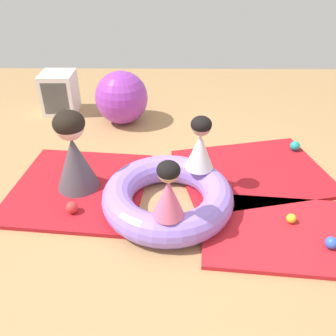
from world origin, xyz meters
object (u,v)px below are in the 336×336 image
(child_in_white, at_px, (200,144))
(play_ball_red, at_px, (72,207))
(adult_seated, at_px, (74,152))
(play_ball_blue, at_px, (331,243))
(exercise_ball_large, at_px, (122,98))
(storage_cube, at_px, (59,94))
(inflatable_cushion, at_px, (168,196))
(play_ball_teal, at_px, (295,146))
(play_ball_yellow, at_px, (291,218))
(child_in_pink, at_px, (168,190))

(child_in_white, bearing_deg, play_ball_red, 153.12)
(adult_seated, xyz_separation_m, play_ball_blue, (2.18, -0.81, -0.34))
(exercise_ball_large, relative_size, storage_cube, 1.22)
(inflatable_cushion, distance_m, play_ball_blue, 1.40)
(child_in_white, xyz_separation_m, adult_seated, (-1.17, 0.01, -0.10))
(play_ball_teal, distance_m, exercise_ball_large, 2.23)
(adult_seated, height_order, play_ball_blue, adult_seated)
(child_in_white, height_order, play_ball_blue, child_in_white)
(adult_seated, height_order, play_ball_yellow, adult_seated)
(inflatable_cushion, height_order, child_in_white, child_in_white)
(storage_cube, bearing_deg, exercise_ball_large, -17.95)
(inflatable_cushion, xyz_separation_m, storage_cube, (-1.52, 2.11, 0.14))
(child_in_white, height_order, play_ball_yellow, child_in_white)
(child_in_white, bearing_deg, exercise_ball_large, 74.96)
(play_ball_yellow, relative_size, play_ball_blue, 0.84)
(adult_seated, xyz_separation_m, storage_cube, (-0.64, 1.81, -0.15))
(child_in_pink, distance_m, adult_seated, 1.13)
(play_ball_teal, xyz_separation_m, play_ball_yellow, (-0.38, -1.23, -0.01))
(play_ball_yellow, height_order, storage_cube, storage_cube)
(exercise_ball_large, bearing_deg, play_ball_yellow, -50.45)
(play_ball_yellow, distance_m, exercise_ball_large, 2.66)
(inflatable_cushion, bearing_deg, play_ball_yellow, -11.93)
(child_in_white, relative_size, exercise_ball_large, 0.76)
(play_ball_teal, relative_size, play_ball_red, 1.01)
(play_ball_teal, height_order, storage_cube, storage_cube)
(adult_seated, bearing_deg, child_in_white, 80.68)
(adult_seated, xyz_separation_m, play_ball_yellow, (1.94, -0.52, -0.35))
(play_ball_teal, bearing_deg, inflatable_cushion, -145.14)
(inflatable_cushion, bearing_deg, play_ball_red, -172.55)
(adult_seated, bearing_deg, play_ball_blue, 60.84)
(child_in_white, distance_m, exercise_ball_large, 1.79)
(child_in_pink, relative_size, play_ball_yellow, 5.85)
(play_ball_blue, bearing_deg, play_ball_teal, 84.43)
(child_in_white, relative_size, adult_seated, 0.66)
(play_ball_red, distance_m, play_ball_yellow, 1.92)
(storage_cube, bearing_deg, play_ball_yellow, -42.04)
(inflatable_cushion, bearing_deg, exercise_ball_large, 108.87)
(adult_seated, relative_size, exercise_ball_large, 1.16)
(play_ball_red, xyz_separation_m, play_ball_blue, (2.15, -0.41, -0.00))
(play_ball_teal, xyz_separation_m, storage_cube, (-2.97, 1.10, 0.19))
(adult_seated, distance_m, exercise_ball_large, 1.55)
(inflatable_cushion, xyz_separation_m, play_ball_blue, (1.30, -0.52, -0.05))
(adult_seated, xyz_separation_m, exercise_ball_large, (0.26, 1.52, -0.08))
(play_ball_red, distance_m, play_ball_blue, 2.19)
(play_ball_yellow, relative_size, storage_cube, 0.15)
(play_ball_teal, bearing_deg, play_ball_red, -154.04)
(exercise_ball_large, bearing_deg, storage_cube, 162.05)
(child_in_pink, xyz_separation_m, adult_seated, (-0.89, 0.70, -0.08))
(child_in_white, height_order, play_ball_teal, child_in_white)
(play_ball_blue, bearing_deg, play_ball_yellow, 128.44)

